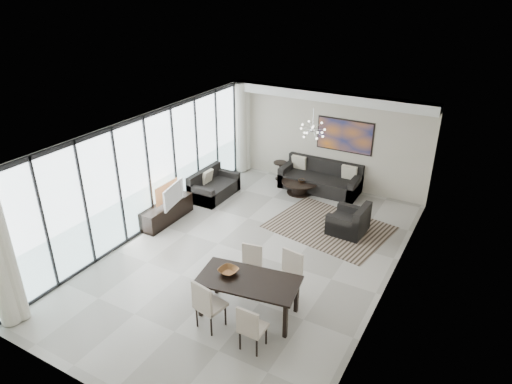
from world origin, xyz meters
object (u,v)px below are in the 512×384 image
Objects in this scene: television at (170,194)px; dining_table at (248,284)px; tv_console at (167,212)px; sofa_main at (320,180)px; coffee_table at (300,186)px.

television reaches higher than dining_table.
tv_console is 4.26m from dining_table.
sofa_main is at bearing 53.79° from tv_console.
tv_console is 0.83× the size of dining_table.
coffee_table is 1.09× the size of television.
television is (-2.60, -3.76, 0.51)m from sofa_main.
tv_console is (-2.76, -3.77, -0.03)m from sofa_main.
sofa_main is 2.41× the size of television.
dining_table reaches higher than tv_console.
television is (0.16, 0.01, 0.54)m from tv_console.
dining_table is (0.92, -5.86, 0.41)m from sofa_main.
coffee_table is 0.53× the size of dining_table.
tv_console is at bearing 150.50° from dining_table.
dining_table is at bearing -81.06° from sofa_main.
sofa_main is 4.68m from tv_console.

